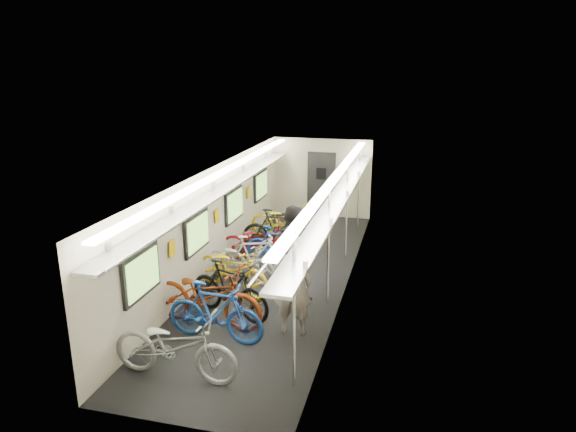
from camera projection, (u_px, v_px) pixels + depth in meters
The scene contains 15 objects.
train_car_shell at pixel (272, 196), 11.62m from camera, with size 10.00×10.00×10.00m.
bicycle_0 at pixel (175, 346), 7.59m from camera, with size 0.70×2.00×1.05m, color #9E9EA2.
bicycle_1 at pixel (215, 312), 8.63m from camera, with size 0.50×1.75×1.05m, color #1A45A1.
bicycle_2 at pixel (207, 295), 9.15m from camera, with size 0.76×2.18×1.15m, color maroon.
bicycle_3 at pixel (229, 289), 9.47m from camera, with size 0.51×1.79×1.08m, color black.
bicycle_4 at pixel (233, 269), 10.50m from camera, with size 0.68×1.95×1.02m, color yellow.
bicycle_5 at pixel (255, 257), 11.21m from camera, with size 0.46×1.63×0.98m, color silver.
bicycle_6 at pixel (240, 260), 11.09m from camera, with size 0.61×1.75×0.92m, color silver.
bicycle_7 at pixel (277, 246), 11.92m from camera, with size 0.44×1.57×0.94m, color #1B41A6.
bicycle_8 at pixel (258, 241), 12.27m from camera, with size 0.64×1.83×0.96m, color maroon.
bicycle_9 at pixel (278, 231), 12.73m from camera, with size 0.52×1.86×1.12m, color black.
bicycle_10 at pixel (284, 221), 13.67m from camera, with size 0.67×1.93×1.01m, color gold.
passenger_near at pixel (292, 284), 8.77m from camera, with size 0.67×0.44×1.83m, color gray.
passenger_mid at pixel (294, 252), 10.17m from camera, with size 0.93×0.72×1.91m, color black.
backpack at pixel (309, 244), 9.66m from camera, with size 0.26×0.14×0.38m, color #B61712.
Camera 1 is at (2.76, -10.12, 4.53)m, focal length 32.00 mm.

